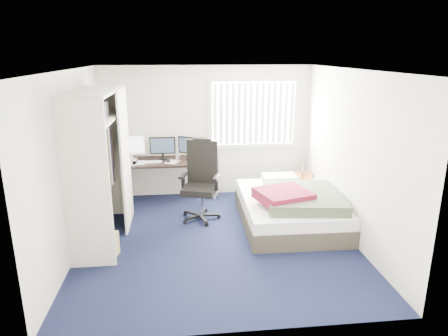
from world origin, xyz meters
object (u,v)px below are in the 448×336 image
(desk, at_px, (160,159))
(bed, at_px, (291,207))
(nightstand, at_px, (302,179))
(office_chair, at_px, (201,188))

(desk, relative_size, bed, 0.77)
(desk, height_order, nightstand, desk)
(desk, distance_m, nightstand, 2.69)
(office_chair, distance_m, bed, 1.53)
(desk, bearing_deg, office_chair, -50.35)
(bed, bearing_deg, nightstand, 63.84)
(office_chair, bearing_deg, bed, -16.43)
(office_chair, bearing_deg, desk, 129.65)
(office_chair, xyz_separation_m, nightstand, (1.93, 0.57, -0.09))
(nightstand, bearing_deg, desk, 173.68)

